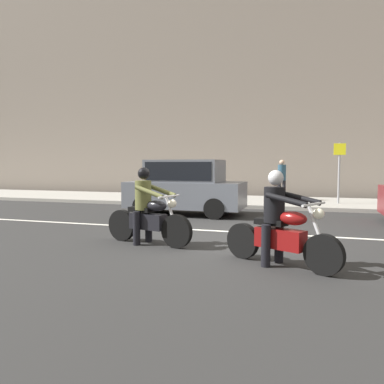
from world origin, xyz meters
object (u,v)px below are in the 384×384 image
at_px(motorcycle_with_rider_olive, 147,213).
at_px(motorcycle_with_rider_black_leather, 280,227).
at_px(pedestrian_bystander, 282,177).
at_px(parked_hatchback_slate_gray, 185,186).
at_px(street_sign_post, 339,166).

height_order(motorcycle_with_rider_olive, motorcycle_with_rider_black_leather, motorcycle_with_rider_olive).
height_order(motorcycle_with_rider_olive, pedestrian_bystander, pedestrian_bystander).
bearing_deg(pedestrian_bystander, motorcycle_with_rider_black_leather, -85.87).
bearing_deg(motorcycle_with_rider_black_leather, motorcycle_with_rider_olive, 161.49).
height_order(motorcycle_with_rider_olive, parked_hatchback_slate_gray, parked_hatchback_slate_gray).
relative_size(motorcycle_with_rider_olive, pedestrian_bystander, 1.21).
relative_size(motorcycle_with_rider_olive, parked_hatchback_slate_gray, 0.54).
height_order(motorcycle_with_rider_olive, street_sign_post, street_sign_post).
relative_size(motorcycle_with_rider_black_leather, parked_hatchback_slate_gray, 0.51).
xyz_separation_m(parked_hatchback_slate_gray, street_sign_post, (4.95, 3.95, 0.64)).
distance_m(motorcycle_with_rider_olive, motorcycle_with_rider_black_leather, 2.90).
height_order(motorcycle_with_rider_black_leather, parked_hatchback_slate_gray, parked_hatchback_slate_gray).
distance_m(motorcycle_with_rider_black_leather, pedestrian_bystander, 10.24).
xyz_separation_m(motorcycle_with_rider_black_leather, parked_hatchback_slate_gray, (-3.48, 5.58, 0.29)).
height_order(motorcycle_with_rider_black_leather, street_sign_post, street_sign_post).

